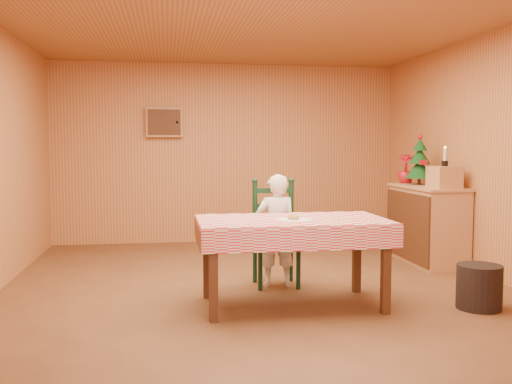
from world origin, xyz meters
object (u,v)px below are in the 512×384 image
christmas_tree (420,162)px  storage_bin (479,287)px  dining_table (292,228)px  seated_child (276,230)px  crate (444,177)px  shelf_unit (427,224)px  ladder_chair (275,235)px

christmas_tree → storage_bin: christmas_tree is taller
christmas_tree → dining_table: bearing=-137.6°
seated_child → crate: size_ratio=3.75×
christmas_tree → storage_bin: 2.47m
seated_child → dining_table: bearing=90.0°
crate → christmas_tree: size_ratio=0.48×
dining_table → storage_bin: 1.69m
shelf_unit → storage_bin: (-0.44, -1.95, -0.27)m
dining_table → crate: bearing=30.6°
seated_child → christmas_tree: (2.03, 1.12, 0.65)m
seated_child → crate: 2.14m
seated_child → shelf_unit: size_ratio=0.91×
storage_bin → christmas_tree: bearing=78.4°
ladder_chair → crate: size_ratio=3.60×
ladder_chair → shelf_unit: ladder_chair is taller
ladder_chair → christmas_tree: size_ratio=1.74×
christmas_tree → seated_child: bearing=-151.1°
shelf_unit → christmas_tree: (0.01, 0.25, 0.74)m
seated_child → storage_bin: (1.58, -1.08, -0.37)m
shelf_unit → crate: bearing=-88.8°
ladder_chair → storage_bin: ladder_chair is taller
shelf_unit → seated_child: bearing=-156.7°
dining_table → christmas_tree: bearing=42.4°
dining_table → seated_child: bearing=90.0°
seated_child → shelf_unit: seated_child is taller
storage_bin → shelf_unit: bearing=77.2°
christmas_tree → ladder_chair: bearing=-152.4°
seated_child → storage_bin: seated_child is taller
dining_table → christmas_tree: christmas_tree is taller
ladder_chair → christmas_tree: christmas_tree is taller
shelf_unit → storage_bin: 2.02m
crate → dining_table: bearing=-149.4°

